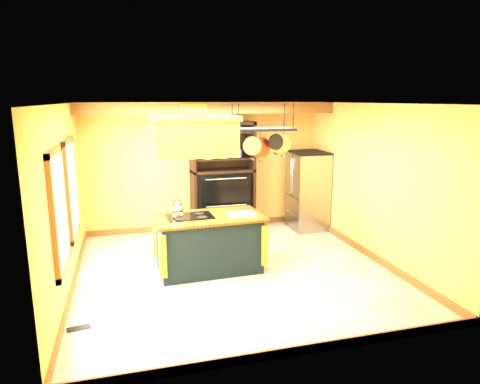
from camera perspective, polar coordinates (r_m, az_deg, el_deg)
name	(u,v)px	position (r m, az deg, el deg)	size (l,w,h in m)	color
floor	(234,271)	(7.16, -0.81, -10.45)	(5.00, 5.00, 0.00)	beige
ceiling	(233,104)	(6.60, -0.88, 11.71)	(5.00, 5.00, 0.00)	white
wall_back	(205,167)	(9.15, -4.73, 3.36)	(5.00, 0.02, 2.70)	#E5B454
wall_front	(294,240)	(4.46, 7.20, -6.37)	(5.00, 0.02, 2.70)	#E5B454
wall_left	(65,200)	(6.61, -22.35, -1.03)	(0.02, 5.00, 2.70)	#E5B454
wall_right	(374,183)	(7.74, 17.38, 1.19)	(0.02, 5.00, 2.70)	#E5B454
ceiling_beam	(211,109)	(8.26, -3.85, 11.05)	(5.00, 0.15, 0.20)	brown
window_near	(59,211)	(5.82, -22.97, -2.29)	(0.06, 1.06, 1.56)	brown
window_far	(72,188)	(7.18, -21.55, 0.44)	(0.06, 1.06, 1.56)	brown
kitchen_island	(209,243)	(7.06, -4.21, -6.74)	(1.79, 1.05, 1.11)	black
range_hood	(194,134)	(6.66, -6.13, 7.64)	(1.35, 0.76, 0.80)	#AB8E2A
pot_rack	(262,136)	(6.93, 2.98, 7.51)	(1.07, 0.50, 0.87)	black
refrigerator	(307,192)	(9.32, 8.98, -0.06)	(0.71, 0.84, 1.64)	gray
hutch	(222,189)	(9.06, -2.39, 0.35)	(1.31, 0.59, 2.31)	black
floor_register	(79,328)	(5.88, -20.71, -16.61)	(0.28, 0.12, 0.01)	black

